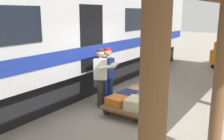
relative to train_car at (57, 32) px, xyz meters
The scene contains 11 objects.
ground_plane 3.84m from the train_car, behind, with size 60.00×60.00×0.00m, color gray.
train_car is the anchor object (origin of this frame).
luggage_cart 3.59m from the train_car, behind, with size 1.17×1.90×0.28m.
suitcase_slate_roller 3.75m from the train_car, behind, with size 0.48×0.48×0.23m, color #4C515B.
suitcase_navy_fabric 3.29m from the train_car, behind, with size 0.44×0.57×0.22m, color navy.
suitcase_teal_softside 3.78m from the train_car, behind, with size 0.36×0.59×0.20m, color #1E666B.
suitcase_orange_carryall 3.34m from the train_car, 167.94° to the left, with size 0.52×0.51×0.21m, color #CC6B23.
suitcase_cream_canvas 3.78m from the train_car, 169.79° to the left, with size 0.38×0.60×0.28m, color beige.
suitcase_tan_vintage 3.32m from the train_car, behind, with size 0.46×0.61×0.19m, color tan.
porter_in_overalls 2.39m from the train_car, behind, with size 0.72×0.52×1.70m.
porter_by_door 2.41m from the train_car, behind, with size 0.74×0.59×1.70m.
Camera 1 is at (-3.08, 6.08, 2.73)m, focal length 40.51 mm.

